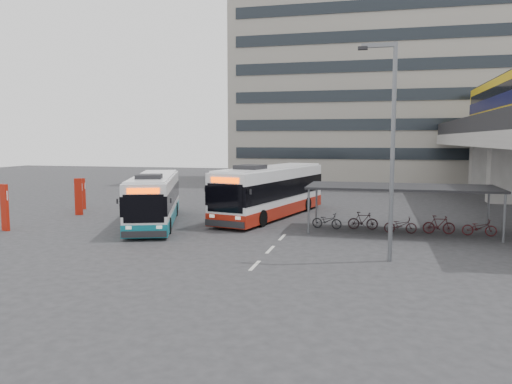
% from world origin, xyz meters
% --- Properties ---
extents(ground, '(120.00, 120.00, 0.00)m').
position_xyz_m(ground, '(0.00, 0.00, 0.00)').
color(ground, '#28282B').
rests_on(ground, ground).
extents(bike_shelter, '(10.00, 4.00, 2.54)m').
position_xyz_m(bike_shelter, '(8.50, 3.00, 1.52)').
color(bike_shelter, '#595B60').
rests_on(bike_shelter, ground).
extents(office_block, '(30.00, 15.00, 25.00)m').
position_xyz_m(office_block, '(6.00, 36.00, 12.50)').
color(office_block, gray).
rests_on(office_block, ground).
extents(road_markings, '(0.15, 7.60, 0.01)m').
position_xyz_m(road_markings, '(2.50, -3.00, 0.01)').
color(road_markings, beige).
rests_on(road_markings, ground).
extents(bus_main, '(5.34, 12.22, 3.53)m').
position_xyz_m(bus_main, '(0.50, 6.80, 1.64)').
color(bus_main, white).
rests_on(bus_main, ground).
extents(bus_teal, '(5.72, 10.85, 3.16)m').
position_xyz_m(bus_teal, '(-5.74, 2.39, 1.47)').
color(bus_teal, white).
rests_on(bus_teal, ground).
extents(pedestrian, '(0.47, 0.68, 1.77)m').
position_xyz_m(pedestrian, '(-7.42, 2.13, 0.88)').
color(pedestrian, black).
rests_on(pedestrian, ground).
extents(lamp_post, '(1.57, 0.21, 8.92)m').
position_xyz_m(lamp_post, '(7.67, -3.95, 5.09)').
color(lamp_post, '#595B60').
rests_on(lamp_post, ground).
extents(sign_totem_south, '(0.55, 0.30, 2.60)m').
position_xyz_m(sign_totem_south, '(-12.80, -1.72, 1.34)').
color(sign_totem_south, '#A6190A').
rests_on(sign_totem_south, ground).
extents(sign_totem_mid, '(0.52, 0.31, 2.47)m').
position_xyz_m(sign_totem_mid, '(-12.21, 4.43, 1.28)').
color(sign_totem_mid, '#A6190A').
rests_on(sign_totem_mid, ground).
extents(sign_totem_north, '(0.49, 0.18, 2.26)m').
position_xyz_m(sign_totem_north, '(-13.56, 6.96, 1.17)').
color(sign_totem_north, '#A6190A').
rests_on(sign_totem_north, ground).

